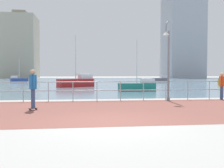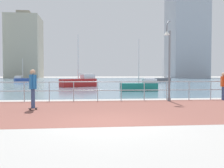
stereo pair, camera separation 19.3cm
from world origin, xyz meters
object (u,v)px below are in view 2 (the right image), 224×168
object	(u,v)px
sailboat_gray	(22,80)
lamppost	(169,57)
skateboarder	(33,86)
bystander	(223,84)
sailboat_ivory	(79,82)
sailboat_white	(140,86)
sailboat_yellow	(163,79)

from	to	relation	value
sailboat_gray	lamppost	bearing A→B (deg)	-65.81
skateboarder	sailboat_gray	xyz separation A→B (m)	(-10.19, 41.19, -0.63)
bystander	sailboat_ivory	bearing A→B (deg)	117.75
lamppost	sailboat_white	size ratio (longest dim) A/B	0.98
sailboat_gray	sailboat_ivory	size ratio (longest dim) A/B	0.73
lamppost	sailboat_yellow	size ratio (longest dim) A/B	1.00
bystander	skateboarder	bearing A→B (deg)	-163.38
lamppost	sailboat_ivory	bearing A→B (deg)	107.25
skateboarder	bystander	distance (m)	11.10
lamppost	bystander	distance (m)	3.93
bystander	sailboat_white	world-z (taller)	sailboat_white
sailboat_ivory	sailboat_gray	bearing A→B (deg)	119.50
sailboat_gray	sailboat_ivory	world-z (taller)	sailboat_ivory
lamppost	sailboat_gray	distance (m)	42.16
lamppost	bystander	xyz separation A→B (m)	(3.57, 0.39, -1.60)
sailboat_gray	sailboat_white	distance (m)	34.29
bystander	sailboat_ivory	distance (m)	19.38
skateboarder	sailboat_ivory	bearing A→B (deg)	85.46
skateboarder	sailboat_white	distance (m)	13.87
bystander	sailboat_yellow	size ratio (longest dim) A/B	0.36
sailboat_ivory	skateboarder	bearing A→B (deg)	-94.54
lamppost	sailboat_yellow	bearing A→B (deg)	72.91
skateboarder	sailboat_white	world-z (taller)	sailboat_white
lamppost	sailboat_yellow	xyz separation A→B (m)	(11.32, 36.80, -2.14)
lamppost	sailboat_ivory	size ratio (longest dim) A/B	0.73
bystander	sailboat_yellow	xyz separation A→B (m)	(7.74, 36.41, -0.54)
bystander	sailboat_yellow	distance (m)	37.23
skateboarder	sailboat_white	size ratio (longest dim) A/B	0.37
sailboat_gray	sailboat_yellow	distance (m)	28.62
sailboat_white	sailboat_gray	bearing A→B (deg)	120.80
skateboarder	sailboat_yellow	xyz separation A→B (m)	(18.38, 39.58, -0.63)
sailboat_gray	bystander	bearing A→B (deg)	-61.29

